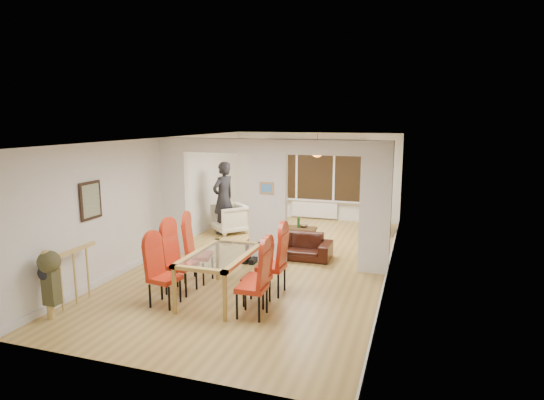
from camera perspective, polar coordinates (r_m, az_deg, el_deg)
The scene contains 24 objects.
floor at distance 9.79m, azimuth -0.49°, elevation -7.71°, with size 5.00×9.00×0.01m, color tan.
room_walls at distance 9.48m, azimuth -0.50°, elevation -0.21°, with size 5.00×9.00×2.60m, color silver, non-canonical shape.
divider_wall at distance 9.48m, azimuth -0.50°, elevation -0.21°, with size 5.00×0.18×2.60m, color white.
bay_window_blinds at distance 13.68m, azimuth 5.45°, elevation 3.81°, with size 3.00×0.08×1.80m, color black.
radiator at distance 13.83m, azimuth 5.33°, elevation -1.15°, with size 1.40×0.08×0.50m, color white.
pendant_light at distance 12.45m, azimuth 5.69°, elevation 6.18°, with size 0.36×0.36×0.36m, color orange.
stair_newel at distance 8.07m, azimuth -23.77°, elevation -8.47°, with size 0.40×1.20×1.10m, color tan, non-canonical shape.
wall_poster at distance 8.54m, azimuth -21.82°, elevation -0.05°, with size 0.04×0.52×0.67m, color gray.
pillar_photo at distance 9.33m, azimuth -0.69°, elevation 1.50°, with size 0.30×0.03×0.25m, color #4C8CD8.
dining_table at distance 7.82m, azimuth -6.44°, elevation -9.40°, with size 0.95×1.70×0.80m, color #B18B41, non-canonical shape.
dining_chair_la at distance 7.65m, azimuth -13.34°, elevation -8.95°, with size 0.43×0.43×1.08m, color red, non-canonical shape.
dining_chair_lb at distance 8.12m, azimuth -11.38°, elevation -7.43°, with size 0.46×0.46×1.16m, color red, non-canonical shape.
dining_chair_lc at distance 8.60m, azimuth -9.24°, elevation -6.39°, with size 0.46×0.46×1.15m, color red, non-canonical shape.
dining_chair_ra at distance 7.05m, azimuth -2.54°, elevation -10.27°, with size 0.44×0.44×1.09m, color red, non-canonical shape.
dining_chair_rb at distance 7.49m, azimuth -1.93°, elevation -9.26°, with size 0.41×0.41×1.04m, color red, non-canonical shape.
dining_chair_rc at distance 7.92m, azimuth -0.10°, elevation -7.75°, with size 0.46×0.46×1.14m, color red, non-canonical shape.
sofa at distance 10.05m, azimuth 2.23°, elevation -5.66°, with size 1.83×0.71×0.53m, color black.
armchair at distance 12.17m, azimuth -5.32°, elevation -2.34°, with size 0.81×0.83×0.76m, color beige.
person at distance 11.99m, azimuth -6.11°, elevation 0.26°, with size 0.46×0.70×1.91m, color black.
television at distance 12.39m, azimuth 12.82°, elevation -2.72°, with size 0.14×1.03×0.59m, color black.
coffee_table at distance 11.81m, azimuth 3.05°, elevation -4.01°, with size 1.01×0.50×0.23m, color #332311, non-canonical shape.
bottle at distance 11.76m, azimuth 3.35°, elevation -2.77°, with size 0.07×0.07×0.29m, color #143F19.
bowl at distance 11.84m, azimuth 3.99°, elevation -3.28°, with size 0.21×0.21×0.05m, color #332311.
shoes at distance 9.70m, azimuth -2.80°, elevation -7.58°, with size 0.26×0.28×0.11m, color black, non-canonical shape.
Camera 1 is at (2.97, -8.83, 3.01)m, focal length 30.00 mm.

